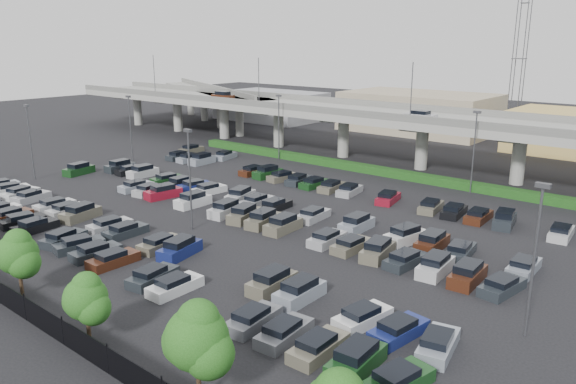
# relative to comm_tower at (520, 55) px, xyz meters

# --- Properties ---
(ground) EXTENTS (280.00, 280.00, 0.00)m
(ground) POSITION_rel_comm_tower_xyz_m (-4.00, -74.00, -15.61)
(ground) COLOR black
(overpass) EXTENTS (150.00, 13.00, 15.80)m
(overpass) POSITION_rel_comm_tower_xyz_m (-4.21, -42.04, -8.64)
(overpass) COLOR gray
(overpass) RESTS_ON ground
(on_ramp) EXTENTS (50.93, 30.13, 8.80)m
(on_ramp) POSITION_rel_comm_tower_xyz_m (-56.10, -30.95, -8.76)
(on_ramp) COLOR gray
(on_ramp) RESTS_ON ground
(hedge) EXTENTS (66.00, 1.60, 1.10)m
(hedge) POSITION_rel_comm_tower_xyz_m (-4.00, -49.00, -15.06)
(hedge) COLOR #103712
(hedge) RESTS_ON ground
(tree_row) EXTENTS (65.07, 3.66, 5.94)m
(tree_row) POSITION_rel_comm_tower_xyz_m (-3.30, -100.53, -12.09)
(tree_row) COLOR #332316
(tree_row) RESTS_ON ground
(parked_cars) EXTENTS (63.13, 41.70, 1.67)m
(parked_cars) POSITION_rel_comm_tower_xyz_m (-4.05, -77.40, -15.00)
(parked_cars) COLOR #174019
(parked_cars) RESTS_ON ground
(light_poles) EXTENTS (66.90, 48.38, 10.30)m
(light_poles) POSITION_rel_comm_tower_xyz_m (-8.12, -72.00, -9.37)
(light_poles) COLOR #45464A
(light_poles) RESTS_ON ground
(distant_buildings) EXTENTS (138.00, 24.00, 9.00)m
(distant_buildings) POSITION_rel_comm_tower_xyz_m (8.38, -12.19, -11.87)
(distant_buildings) COLOR gray
(distant_buildings) RESTS_ON ground
(comm_tower) EXTENTS (2.40, 2.40, 30.00)m
(comm_tower) POSITION_rel_comm_tower_xyz_m (0.00, 0.00, 0.00)
(comm_tower) COLOR #45464A
(comm_tower) RESTS_ON ground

